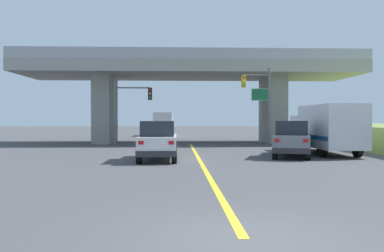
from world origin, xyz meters
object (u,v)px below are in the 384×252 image
object	(u,v)px
suv_lead	(158,140)
suv_crossing	(292,139)
box_truck	(326,128)
traffic_signal_nearside	(261,97)
semi_truck_distant	(163,123)
traffic_signal_farside	(128,104)
highway_sign	(261,102)

from	to	relation	value
suv_lead	suv_crossing	distance (m)	7.56
box_truck	traffic_signal_nearside	xyz separation A→B (m)	(-2.52, 7.05, 2.29)
suv_lead	semi_truck_distant	world-z (taller)	semi_truck_distant
box_truck	traffic_signal_farside	world-z (taller)	traffic_signal_farside
box_truck	traffic_signal_nearside	bearing A→B (deg)	109.69
suv_lead	traffic_signal_nearside	distance (m)	13.00
suv_lead	traffic_signal_nearside	size ratio (longest dim) A/B	0.78
box_truck	traffic_signal_farside	bearing A→B (deg)	148.29
suv_lead	suv_crossing	xyz separation A→B (m)	(7.43, 1.40, 0.00)
traffic_signal_nearside	highway_sign	xyz separation A→B (m)	(0.59, 2.70, -0.27)
suv_lead	semi_truck_distant	size ratio (longest dim) A/B	0.73
suv_lead	box_truck	world-z (taller)	box_truck
suv_crossing	box_truck	bearing A→B (deg)	52.09
suv_crossing	highway_sign	world-z (taller)	highway_sign
suv_crossing	highway_sign	bearing A→B (deg)	104.44
traffic_signal_nearside	semi_truck_distant	size ratio (longest dim) A/B	0.94
traffic_signal_farside	highway_sign	size ratio (longest dim) A/B	1.06
suv_crossing	highway_sign	distance (m)	11.84
traffic_signal_farside	highway_sign	bearing A→B (deg)	9.19
suv_crossing	semi_truck_distant	size ratio (longest dim) A/B	0.79
traffic_signal_farside	semi_truck_distant	xyz separation A→B (m)	(2.13, 19.88, -1.77)
suv_lead	traffic_signal_farside	distance (m)	11.75
suv_lead	highway_sign	world-z (taller)	highway_sign
traffic_signal_nearside	semi_truck_distant	world-z (taller)	traffic_signal_nearside
highway_sign	suv_crossing	bearing A→B (deg)	-93.31
highway_sign	semi_truck_distant	size ratio (longest dim) A/B	0.75
traffic_signal_farside	semi_truck_distant	size ratio (longest dim) A/B	0.79
suv_lead	traffic_signal_farside	bearing A→B (deg)	104.49
suv_crossing	traffic_signal_nearside	bearing A→B (deg)	107.23
traffic_signal_nearside	traffic_signal_farside	size ratio (longest dim) A/B	1.18
traffic_signal_nearside	semi_truck_distant	xyz separation A→B (m)	(-8.26, 20.80, -2.30)
semi_truck_distant	suv_lead	bearing A→B (deg)	-88.61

